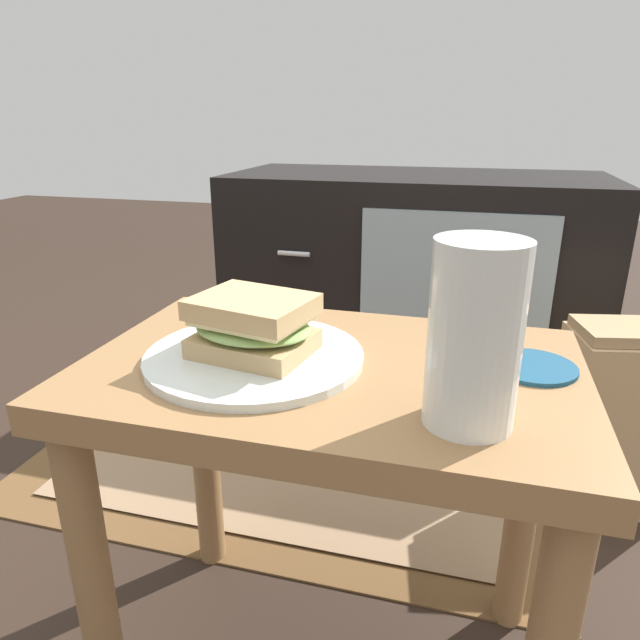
{
  "coord_description": "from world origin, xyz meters",
  "views": [
    {
      "loc": [
        0.14,
        -0.57,
        0.73
      ],
      "look_at": [
        -0.01,
        0.0,
        0.51
      ],
      "focal_mm": 32.0,
      "sensor_mm": 36.0,
      "label": 1
    }
  ],
  "objects": [
    {
      "name": "sandwich_front",
      "position": [
        -0.09,
        -0.02,
        0.5
      ],
      "size": [
        0.15,
        0.13,
        0.07
      ],
      "color": "tan",
      "rests_on": "plate"
    },
    {
      "name": "beer_glass",
      "position": [
        0.15,
        -0.1,
        0.54
      ],
      "size": [
        0.08,
        0.08,
        0.17
      ],
      "color": "silver",
      "rests_on": "side_table"
    },
    {
      "name": "tv_cabinet",
      "position": [
        -0.01,
        0.95,
        0.29
      ],
      "size": [
        0.96,
        0.46,
        0.58
      ],
      "color": "black",
      "rests_on": "ground"
    },
    {
      "name": "plate",
      "position": [
        -0.09,
        -0.02,
        0.47
      ],
      "size": [
        0.25,
        0.25,
        0.01
      ],
      "primitive_type": "cylinder",
      "color": "silver",
      "rests_on": "side_table"
    },
    {
      "name": "side_table",
      "position": [
        0.0,
        0.0,
        0.37
      ],
      "size": [
        0.56,
        0.36,
        0.46
      ],
      "color": "olive",
      "rests_on": "ground"
    },
    {
      "name": "coaster",
      "position": [
        0.22,
        0.04,
        0.46
      ],
      "size": [
        0.1,
        0.1,
        0.01
      ],
      "primitive_type": "cylinder",
      "color": "navy",
      "rests_on": "side_table"
    },
    {
      "name": "paper_bag",
      "position": [
        0.43,
        0.5,
        0.18
      ],
      "size": [
        0.21,
        0.19,
        0.37
      ],
      "color": "tan",
      "rests_on": "ground"
    },
    {
      "name": "area_rug",
      "position": [
        -0.21,
        0.52,
        0.0
      ],
      "size": [
        1.11,
        0.78,
        0.01
      ],
      "color": "brown",
      "rests_on": "ground"
    }
  ]
}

